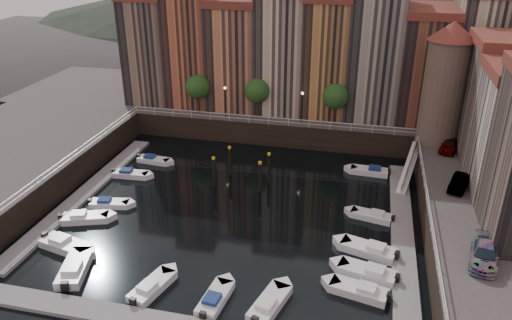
% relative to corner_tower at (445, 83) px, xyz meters
% --- Properties ---
extents(ground, '(200.00, 200.00, 0.00)m').
position_rel_corner_tower_xyz_m(ground, '(-20.00, -14.50, -10.19)').
color(ground, black).
rests_on(ground, ground).
extents(quay_far, '(80.00, 20.00, 3.00)m').
position_rel_corner_tower_xyz_m(quay_far, '(-20.00, 11.50, -8.69)').
color(quay_far, black).
rests_on(quay_far, ground).
extents(dock_left, '(2.00, 28.00, 0.35)m').
position_rel_corner_tower_xyz_m(dock_left, '(-36.20, -15.50, -10.02)').
color(dock_left, gray).
rests_on(dock_left, ground).
extents(dock_right, '(2.00, 28.00, 0.35)m').
position_rel_corner_tower_xyz_m(dock_right, '(-3.80, -15.50, -10.02)').
color(dock_right, gray).
rests_on(dock_right, ground).
extents(far_terrace, '(48.70, 10.30, 17.50)m').
position_rel_corner_tower_xyz_m(far_terrace, '(-16.69, 9.00, 0.76)').
color(far_terrace, '#7D664F').
rests_on(far_terrace, quay_far).
extents(corner_tower, '(5.20, 5.20, 13.80)m').
position_rel_corner_tower_xyz_m(corner_tower, '(0.00, 0.00, 0.00)').
color(corner_tower, '#6B5B4C').
rests_on(corner_tower, quay_right).
extents(promenade_trees, '(21.20, 3.20, 5.20)m').
position_rel_corner_tower_xyz_m(promenade_trees, '(-21.33, 3.70, -3.61)').
color(promenade_trees, black).
rests_on(promenade_trees, quay_far).
extents(street_lamps, '(10.36, 0.36, 4.18)m').
position_rel_corner_tower_xyz_m(street_lamps, '(-21.00, 2.70, -4.30)').
color(street_lamps, black).
rests_on(street_lamps, quay_far).
extents(railings, '(36.08, 34.04, 0.52)m').
position_rel_corner_tower_xyz_m(railings, '(-20.00, -9.62, -6.41)').
color(railings, white).
rests_on(railings, ground).
extents(gangway, '(2.78, 8.32, 3.73)m').
position_rel_corner_tower_xyz_m(gangway, '(-2.90, -4.50, -8.28)').
color(gangway, white).
rests_on(gangway, ground).
extents(mooring_pilings, '(5.90, 3.48, 3.78)m').
position_rel_corner_tower_xyz_m(mooring_pilings, '(-20.58, -9.18, -8.54)').
color(mooring_pilings, black).
rests_on(mooring_pilings, ground).
extents(boat_left_0, '(5.23, 2.86, 1.17)m').
position_rel_corner_tower_xyz_m(boat_left_0, '(-32.67, -24.76, -9.80)').
color(boat_left_0, white).
rests_on(boat_left_0, ground).
extents(boat_left_1, '(4.71, 3.03, 1.06)m').
position_rel_corner_tower_xyz_m(boat_left_1, '(-33.48, -20.25, -9.84)').
color(boat_left_1, white).
rests_on(boat_left_1, ground).
extents(boat_left_2, '(4.20, 2.20, 0.94)m').
position_rel_corner_tower_xyz_m(boat_left_2, '(-32.54, -17.16, -9.88)').
color(boat_left_2, white).
rests_on(boat_left_2, ground).
extents(boat_left_3, '(4.24, 1.77, 0.96)m').
position_rel_corner_tower_xyz_m(boat_left_3, '(-33.45, -10.57, -9.87)').
color(boat_left_3, white).
rests_on(boat_left_3, ground).
extents(boat_left_4, '(4.13, 1.76, 0.94)m').
position_rel_corner_tower_xyz_m(boat_left_4, '(-32.46, -6.44, -9.88)').
color(boat_left_4, white).
rests_on(boat_left_4, ground).
extents(boat_right_0, '(4.80, 2.61, 1.07)m').
position_rel_corner_tower_xyz_m(boat_right_0, '(-7.22, -25.00, -9.83)').
color(boat_right_0, white).
rests_on(boat_right_0, ground).
extents(boat_right_1, '(5.04, 2.83, 1.13)m').
position_rel_corner_tower_xyz_m(boat_right_1, '(-6.67, -22.60, -9.81)').
color(boat_right_1, white).
rests_on(boat_right_1, ground).
extents(boat_right_2, '(5.16, 3.07, 1.16)m').
position_rel_corner_tower_xyz_m(boat_right_2, '(-6.67, -19.39, -9.80)').
color(boat_right_2, white).
rests_on(boat_right_2, ground).
extents(boat_right_3, '(4.29, 2.33, 0.96)m').
position_rel_corner_tower_xyz_m(boat_right_3, '(-6.54, -13.53, -9.87)').
color(boat_right_3, white).
rests_on(boat_right_3, ground).
extents(boat_right_4, '(4.50, 1.86, 1.02)m').
position_rel_corner_tower_xyz_m(boat_right_4, '(-6.99, -3.66, -9.85)').
color(boat_right_4, white).
rests_on(boat_right_4, ground).
extents(boat_near_0, '(3.16, 5.42, 1.21)m').
position_rel_corner_tower_xyz_m(boat_near_0, '(-30.01, -27.58, -9.78)').
color(boat_near_0, white).
rests_on(boat_near_0, ground).
extents(boat_near_1, '(2.72, 4.69, 1.05)m').
position_rel_corner_tower_xyz_m(boat_near_1, '(-22.98, -28.24, -9.84)').
color(boat_near_1, white).
rests_on(boat_near_1, ground).
extents(boat_near_2, '(2.05, 4.48, 1.01)m').
position_rel_corner_tower_xyz_m(boat_near_2, '(-17.81, -28.44, -9.85)').
color(boat_near_2, white).
rests_on(boat_near_2, ground).
extents(boat_near_3, '(2.83, 4.88, 1.09)m').
position_rel_corner_tower_xyz_m(boat_near_3, '(-13.71, -28.06, -9.83)').
color(boat_near_3, white).
rests_on(boat_near_3, ground).
extents(car_a, '(2.88, 4.45, 1.41)m').
position_rel_corner_tower_xyz_m(car_a, '(1.26, -2.17, -6.49)').
color(car_a, gray).
rests_on(car_a, quay_right).
extents(car_b, '(2.61, 4.18, 1.30)m').
position_rel_corner_tower_xyz_m(car_b, '(1.14, -11.33, -6.54)').
color(car_b, gray).
rests_on(car_b, quay_right).
extents(car_c, '(2.81, 4.98, 1.36)m').
position_rel_corner_tower_xyz_m(car_c, '(1.41, -23.01, -6.51)').
color(car_c, gray).
rests_on(car_c, quay_right).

